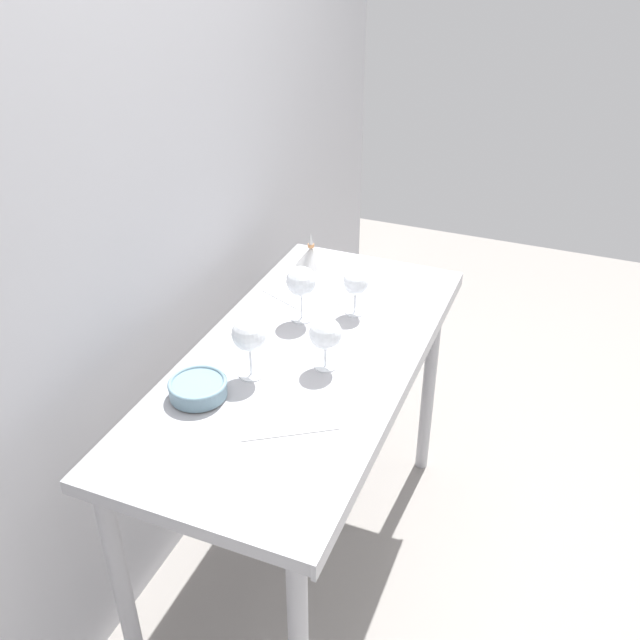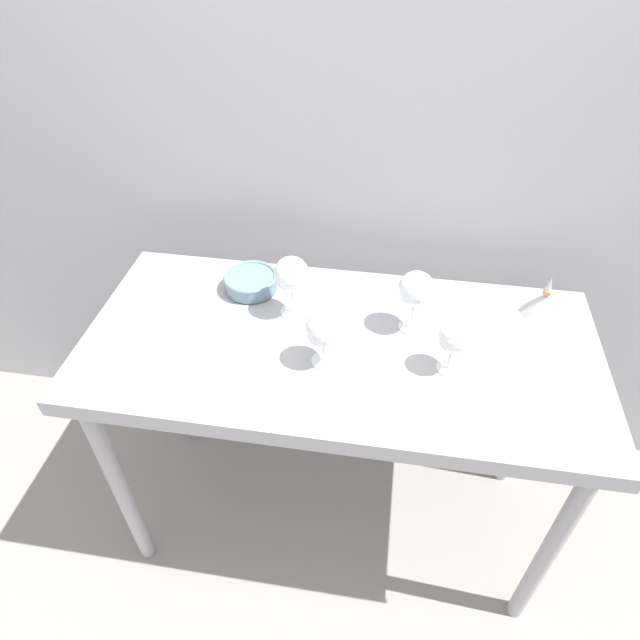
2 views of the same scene
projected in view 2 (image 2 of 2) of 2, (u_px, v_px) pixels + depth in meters
name	position (u px, v px, depth m)	size (l,w,h in m)	color
ground_plane	(334.00, 511.00, 2.08)	(6.00, 6.00, 0.00)	gray
back_wall	(365.00, 125.00, 1.58)	(3.80, 0.04, 2.60)	#B3B3B8
steel_counter	(339.00, 368.00, 1.55)	(1.40, 0.65, 0.90)	#A6A6AB
wine_glass_far_left	(291.00, 275.00, 1.48)	(0.10, 0.10, 0.19)	white
wine_glass_near_right	(454.00, 338.00, 1.33)	(0.08, 0.08, 0.15)	white
wine_glass_near_center	(324.00, 330.00, 1.35)	(0.09, 0.09, 0.16)	white
wine_glass_far_right	(416.00, 290.00, 1.43)	(0.10, 0.10, 0.19)	white
tasting_sheet_upper	(468.00, 322.00, 1.54)	(0.20, 0.26, 0.00)	white
tasting_sheet_lower	(231.00, 348.00, 1.46)	(0.15, 0.25, 0.00)	white
tasting_bowl	(251.00, 281.00, 1.63)	(0.16, 0.16, 0.05)	#4C4C4C
decanter_funnel	(543.00, 303.00, 1.54)	(0.11, 0.11, 0.13)	#B8B8B8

